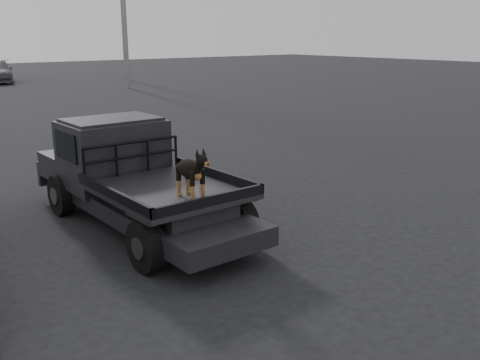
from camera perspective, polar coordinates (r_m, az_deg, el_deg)
ground at (r=8.27m, az=-2.77°, el=-7.97°), size 120.00×120.00×0.00m
flatbed_ute at (r=9.44m, az=-10.60°, el=-2.25°), size 2.00×5.40×0.92m
ute_cab at (r=10.05m, az=-13.44°, el=3.96°), size 1.72×1.30×0.88m
headache_rack at (r=9.42m, az=-11.40°, el=2.31°), size 1.80×0.08×0.55m
dog at (r=7.89m, az=-5.32°, el=0.75°), size 0.32×0.60×0.74m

